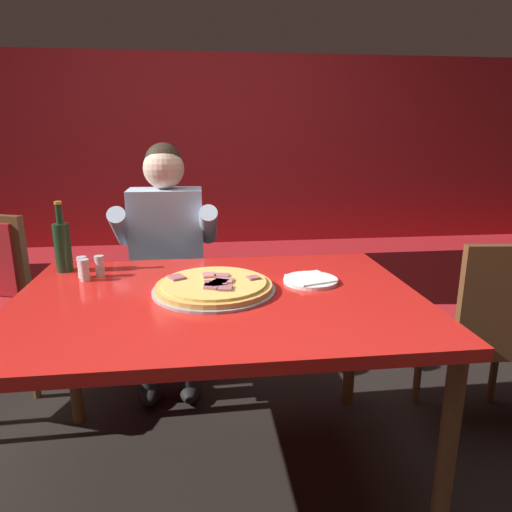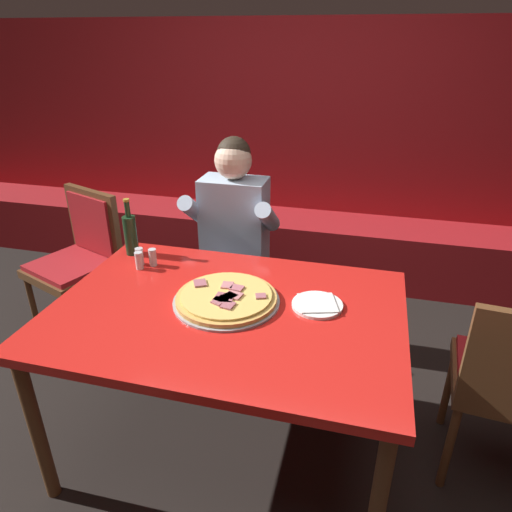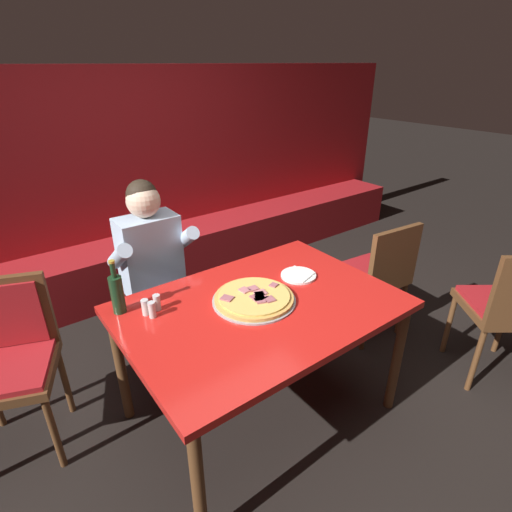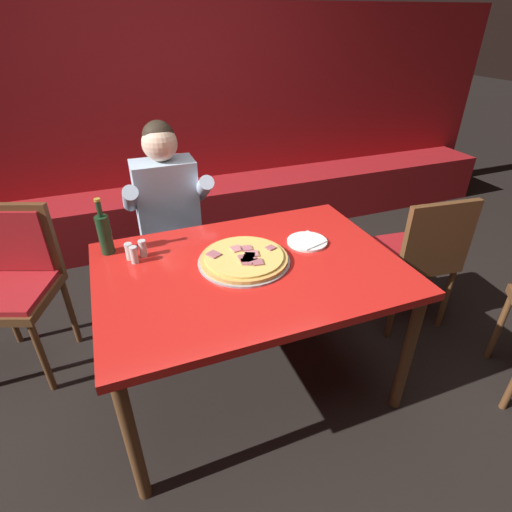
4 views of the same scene
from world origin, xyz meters
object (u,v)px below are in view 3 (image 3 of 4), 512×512
object	(u,v)px
plate_white_paper	(298,275)
shaker_red_pepper_flakes	(157,303)
pizza	(254,298)
diner_seated_blue_shirt	(157,269)
main_dining_table	(261,315)
dining_chair_by_booth	(378,270)
shaker_oregano	(145,308)
dining_chair_near_left	(8,354)
beer_bottle	(117,293)
dining_chair_far_left	(511,304)
shaker_black_pepper	(152,310)

from	to	relation	value
plate_white_paper	shaker_red_pepper_flakes	xyz separation A→B (m)	(-0.82, 0.17, 0.03)
pizza	diner_seated_blue_shirt	world-z (taller)	diner_seated_blue_shirt
main_dining_table	dining_chair_by_booth	distance (m)	1.17
shaker_oregano	diner_seated_blue_shirt	world-z (taller)	diner_seated_blue_shirt
shaker_red_pepper_flakes	dining_chair_near_left	world-z (taller)	dining_chair_near_left
main_dining_table	pizza	world-z (taller)	pizza
plate_white_paper	beer_bottle	xyz separation A→B (m)	(-0.98, 0.27, 0.10)
shaker_oregano	dining_chair_by_booth	world-z (taller)	dining_chair_by_booth
dining_chair_by_booth	dining_chair_near_left	world-z (taller)	dining_chair_near_left
shaker_oregano	shaker_red_pepper_flakes	xyz separation A→B (m)	(0.07, 0.01, 0.00)
main_dining_table	shaker_oregano	xyz separation A→B (m)	(-0.53, 0.27, 0.11)
shaker_oregano	plate_white_paper	bearing A→B (deg)	-10.60
dining_chair_near_left	diner_seated_blue_shirt	bearing A→B (deg)	10.29
plate_white_paper	shaker_oregano	xyz separation A→B (m)	(-0.88, 0.17, 0.03)
main_dining_table	beer_bottle	xyz separation A→B (m)	(-0.62, 0.37, 0.18)
shaker_red_pepper_flakes	dining_chair_far_left	world-z (taller)	dining_chair_far_left
pizza	shaker_red_pepper_flakes	distance (m)	0.50
shaker_black_pepper	dining_chair_by_booth	world-z (taller)	dining_chair_by_booth
diner_seated_blue_shirt	plate_white_paper	bearing A→B (deg)	-49.66
pizza	shaker_black_pepper	world-z (taller)	shaker_black_pepper
shaker_red_pepper_flakes	shaker_black_pepper	xyz separation A→B (m)	(-0.05, -0.05, 0.00)
pizza	beer_bottle	distance (m)	0.70
main_dining_table	dining_chair_far_left	world-z (taller)	dining_chair_far_left
main_dining_table	shaker_black_pepper	world-z (taller)	shaker_black_pepper
shaker_black_pepper	beer_bottle	bearing A→B (deg)	128.24
shaker_oregano	diner_seated_blue_shirt	bearing A→B (deg)	61.57
plate_white_paper	shaker_black_pepper	world-z (taller)	shaker_black_pepper
diner_seated_blue_shirt	main_dining_table	bearing A→B (deg)	-73.67
pizza	dining_chair_near_left	bearing A→B (deg)	152.10
main_dining_table	pizza	distance (m)	0.10
shaker_red_pepper_flakes	diner_seated_blue_shirt	distance (m)	0.58
pizza	beer_bottle	world-z (taller)	beer_bottle
dining_chair_by_booth	main_dining_table	bearing A→B (deg)	-174.51
dining_chair_far_left	main_dining_table	bearing A→B (deg)	153.88
plate_white_paper	beer_bottle	world-z (taller)	beer_bottle
main_dining_table	beer_bottle	distance (m)	0.75
shaker_red_pepper_flakes	pizza	bearing A→B (deg)	-27.50
pizza	dining_chair_near_left	size ratio (longest dim) A/B	0.47
plate_white_paper	shaker_black_pepper	bearing A→B (deg)	171.83
main_dining_table	plate_white_paper	size ratio (longest dim) A/B	6.82
diner_seated_blue_shirt	dining_chair_near_left	distance (m)	0.93
pizza	plate_white_paper	xyz separation A→B (m)	(0.37, 0.06, -0.01)
shaker_oregano	pizza	bearing A→B (deg)	-23.78
dining_chair_far_left	dining_chair_by_booth	bearing A→B (deg)	107.29
pizza	shaker_red_pepper_flakes	bearing A→B (deg)	152.50
beer_bottle	shaker_red_pepper_flakes	bearing A→B (deg)	-30.93
main_dining_table	plate_white_paper	distance (m)	0.38
plate_white_paper	shaker_oregano	bearing A→B (deg)	169.40
pizza	dining_chair_by_booth	bearing A→B (deg)	3.23
shaker_oregano	shaker_red_pepper_flakes	size ratio (longest dim) A/B	1.00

